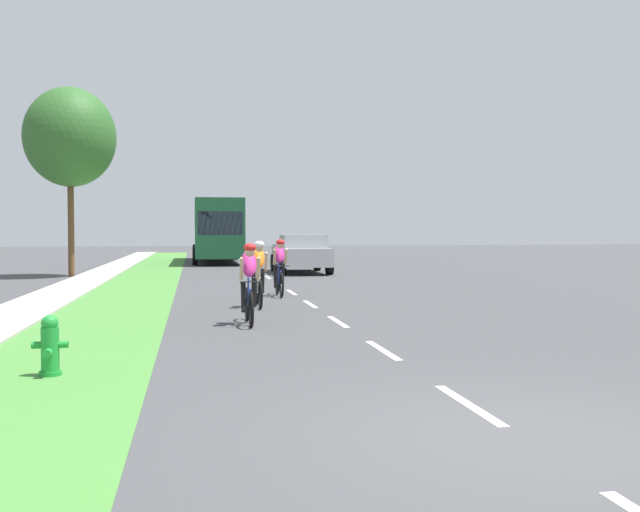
% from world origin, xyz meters
% --- Properties ---
extents(ground_plane, '(120.00, 120.00, 0.00)m').
position_xyz_m(ground_plane, '(0.00, 20.00, 0.00)').
color(ground_plane, '#424244').
extents(grass_verge, '(2.49, 70.00, 0.01)m').
position_xyz_m(grass_verge, '(-4.61, 20.00, 0.00)').
color(grass_verge, '#478438').
rests_on(grass_verge, ground_plane).
extents(sidewalk_concrete, '(1.54, 70.00, 0.10)m').
position_xyz_m(sidewalk_concrete, '(-6.63, 20.00, 0.00)').
color(sidewalk_concrete, '#B2ADA3').
rests_on(sidewalk_concrete, ground_plane).
extents(lane_markings_center, '(0.12, 54.30, 0.01)m').
position_xyz_m(lane_markings_center, '(0.00, 24.00, 0.00)').
color(lane_markings_center, white).
rests_on(lane_markings_center, ground_plane).
extents(fire_hydrant_green, '(0.44, 0.38, 0.76)m').
position_xyz_m(fire_hydrant_green, '(-4.61, 3.58, 0.37)').
color(fire_hydrant_green, '#1E8C33').
rests_on(fire_hydrant_green, ground_plane).
extents(cyclist_lead, '(0.42, 1.72, 1.58)m').
position_xyz_m(cyclist_lead, '(-1.77, 8.17, 0.81)').
color(cyclist_lead, black).
rests_on(cyclist_lead, ground_plane).
extents(cyclist_trailing, '(0.42, 1.72, 1.58)m').
position_xyz_m(cyclist_trailing, '(-1.32, 11.29, 0.81)').
color(cyclist_trailing, black).
rests_on(cyclist_trailing, ground_plane).
extents(cyclist_distant, '(0.42, 1.72, 1.58)m').
position_xyz_m(cyclist_distant, '(-0.49, 14.12, 0.81)').
color(cyclist_distant, black).
rests_on(cyclist_distant, ground_plane).
extents(pickup_silver, '(2.22, 5.10, 1.64)m').
position_xyz_m(pickup_silver, '(1.70, 24.89, 0.83)').
color(pickup_silver, '#A5A8AD').
rests_on(pickup_silver, ground_plane).
extents(bus_dark_green, '(2.78, 11.60, 3.48)m').
position_xyz_m(bus_dark_green, '(-1.52, 36.49, 1.98)').
color(bus_dark_green, '#194C2D').
rests_on(bus_dark_green, ground_plane).
extents(street_tree_near, '(3.53, 3.53, 7.41)m').
position_xyz_m(street_tree_near, '(-7.58, 23.87, 5.46)').
color(street_tree_near, brown).
rests_on(street_tree_near, ground_plane).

